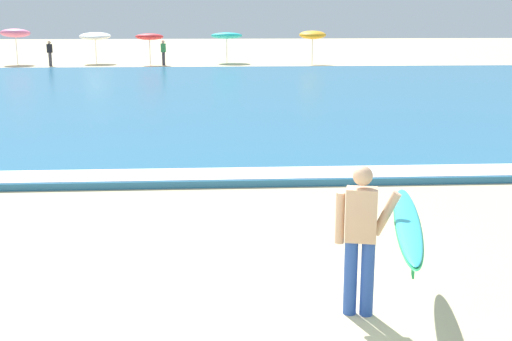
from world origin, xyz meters
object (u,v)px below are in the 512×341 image
object	(u,v)px
beach_umbrella_0	(15,33)
beach_umbrella_1	(95,36)
beach_umbrella_2	(149,37)
beachgoer_near_row_left	(163,52)
beach_umbrella_3	(227,36)
surfer_with_board	(383,229)
beachgoer_near_row_mid	(50,53)
beach_umbrella_4	(313,35)

from	to	relation	value
beach_umbrella_0	beach_umbrella_1	size ratio (longest dim) A/B	1.13
beach_umbrella_1	beach_umbrella_2	world-z (taller)	beach_umbrella_1
beach_umbrella_0	beachgoer_near_row_left	bearing A→B (deg)	-8.47
beach_umbrella_3	beachgoer_near_row_left	xyz separation A→B (m)	(-4.09, -2.00, -0.95)
beach_umbrella_3	surfer_with_board	bearing A→B (deg)	-88.63
beach_umbrella_1	beachgoer_near_row_mid	distance (m)	3.41
beach_umbrella_4	beach_umbrella_1	bearing A→B (deg)	172.45
beach_umbrella_3	beach_umbrella_4	world-z (taller)	beach_umbrella_4
beach_umbrella_2	beach_umbrella_3	distance (m)	5.29
beach_umbrella_2	beachgoer_near_row_mid	size ratio (longest dim) A/B	1.31
beach_umbrella_0	beachgoer_near_row_mid	xyz separation A→B (m)	(2.47, -1.56, -1.16)
surfer_with_board	beachgoer_near_row_mid	bearing A→B (deg)	108.35
beach_umbrella_4	beachgoer_near_row_mid	world-z (taller)	beach_umbrella_4
beachgoer_near_row_left	beach_umbrella_3	bearing A→B (deg)	26.03
beach_umbrella_1	beachgoer_near_row_left	world-z (taller)	beach_umbrella_1
beach_umbrella_3	beach_umbrella_4	xyz separation A→B (m)	(5.50, -1.91, 0.10)
beach_umbrella_2	surfer_with_board	bearing A→B (deg)	-80.93
surfer_with_board	beach_umbrella_4	xyz separation A→B (m)	(4.58, 36.72, 0.86)
surfer_with_board	beach_umbrella_2	distance (m)	37.24
beach_umbrella_2	beachgoer_near_row_mid	distance (m)	6.32
beach_umbrella_1	beach_umbrella_2	size ratio (longest dim) A/B	1.01
beach_umbrella_2	beachgoer_near_row_left	world-z (taller)	beach_umbrella_2
surfer_with_board	beachgoer_near_row_left	xyz separation A→B (m)	(-5.01, 36.64, -0.19)
beach_umbrella_0	beach_umbrella_1	xyz separation A→B (m)	(4.99, 0.54, -0.23)
beach_umbrella_1	beach_umbrella_3	bearing A→B (deg)	0.20
beach_umbrella_1	beachgoer_near_row_mid	size ratio (longest dim) A/B	1.32
beachgoer_near_row_mid	beach_umbrella_3	bearing A→B (deg)	10.77
beach_umbrella_2	beachgoer_near_row_mid	xyz separation A→B (m)	(-6.24, -0.26, -0.96)
beach_umbrella_2	beach_umbrella_3	xyz separation A→B (m)	(4.95, 1.87, -0.01)
beach_umbrella_0	beachgoer_near_row_mid	distance (m)	3.15
beach_umbrella_4	beach_umbrella_2	bearing A→B (deg)	179.77
surfer_with_board	beach_umbrella_1	xyz separation A→B (m)	(-9.59, 38.60, 0.75)
surfer_with_board	beach_umbrella_3	distance (m)	38.65
surfer_with_board	beachgoer_near_row_mid	distance (m)	38.46
beach_umbrella_4	beachgoer_near_row_left	bearing A→B (deg)	-179.49
beach_umbrella_0	beach_umbrella_2	distance (m)	8.81
surfer_with_board	beach_umbrella_4	world-z (taller)	beach_umbrella_4
surfer_with_board	beach_umbrella_1	bearing A→B (deg)	103.96
beach_umbrella_1	beach_umbrella_2	distance (m)	4.15
beach_umbrella_1	beach_umbrella_4	distance (m)	14.30
beach_umbrella_1	beachgoer_near_row_left	bearing A→B (deg)	-23.19
beach_umbrella_3	beachgoer_near_row_mid	xyz separation A→B (m)	(-11.19, -2.13, -0.95)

